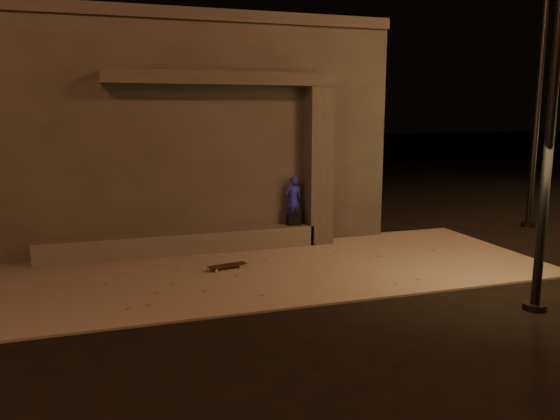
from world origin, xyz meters
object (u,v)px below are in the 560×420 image
object	(u,v)px
skateboard	(227,266)
skateboarder	(293,201)
backpack	(294,219)
column	(318,166)
street_lamp_0	(557,53)

from	to	relation	value
skateboard	skateboarder	bearing A→B (deg)	26.78
backpack	column	bearing A→B (deg)	2.22
column	backpack	distance (m)	1.34
skateboarder	backpack	size ratio (longest dim) A/B	2.65
column	street_lamp_0	size ratio (longest dim) A/B	0.52
column	street_lamp_0	xyz separation A→B (m)	(1.65, -5.12, 2.08)
skateboard	street_lamp_0	world-z (taller)	street_lamp_0
skateboarder	backpack	distance (m)	0.42
backpack	street_lamp_0	xyz separation A→B (m)	(2.25, -5.12, 3.28)
skateboard	street_lamp_0	size ratio (longest dim) A/B	0.12
skateboard	street_lamp_0	bearing A→B (deg)	-52.77
column	skateboarder	xyz separation A→B (m)	(-0.61, 0.00, -0.78)
column	skateboarder	world-z (taller)	column
column	skateboard	world-z (taller)	column
street_lamp_0	skateboard	bearing A→B (deg)	139.47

